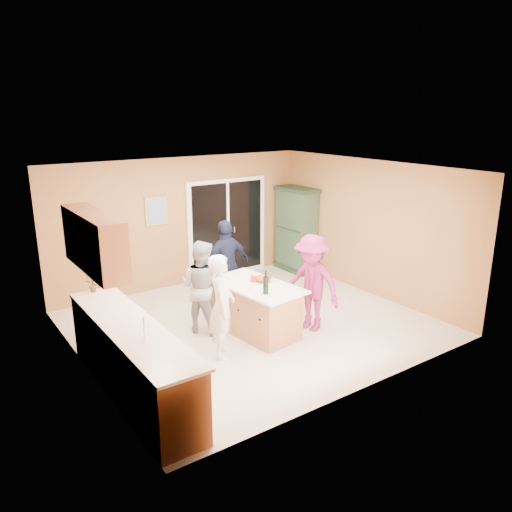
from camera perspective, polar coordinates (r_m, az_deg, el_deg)
floor at (r=8.53m, az=-0.45°, el=-7.75°), size 5.50×5.50×0.00m
ceiling at (r=7.83m, az=-0.49°, el=9.87°), size 5.50×5.00×0.10m
wall_back at (r=10.18m, az=-8.45°, el=3.83°), size 5.50×0.10×2.60m
wall_front at (r=6.28m, az=12.54°, el=-4.45°), size 5.50×0.10×2.60m
wall_left at (r=6.99m, az=-19.46°, el=-2.87°), size 0.10×5.00×2.60m
wall_right at (r=9.85m, az=12.88°, el=3.16°), size 0.10×5.00×2.60m
left_cabinet_run at (r=6.47m, az=-13.50°, el=-12.03°), size 0.65×3.05×1.24m
upper_cabinets at (r=6.68m, az=-18.02°, el=1.57°), size 0.35×1.60×0.75m
sliding_door at (r=10.70m, az=-3.27°, el=3.22°), size 1.90×0.07×2.10m
framed_picture at (r=9.88m, az=-11.32°, el=5.07°), size 0.46×0.04×0.56m
kitchen_island at (r=8.06m, az=0.00°, el=-6.22°), size 1.04×1.67×0.83m
green_hutch at (r=11.10m, az=4.63°, el=2.93°), size 0.53×1.01×1.86m
woman_white at (r=7.22m, az=-3.94°, el=-5.74°), size 0.62×0.68×1.55m
woman_grey at (r=8.06m, az=-6.23°, el=-3.49°), size 0.88×0.93×1.52m
woman_navy at (r=8.97m, az=-3.38°, el=-0.97°), size 0.99×0.49×1.63m
woman_magenta at (r=8.11m, az=6.37°, el=-3.08°), size 0.85×1.15×1.60m
serving_bowl at (r=8.04m, az=0.78°, el=-2.68°), size 0.28×0.28×0.07m
tulip_vase at (r=7.60m, az=-18.26°, el=-2.63°), size 0.22×0.17×0.36m
tumbler_near at (r=7.98m, az=1.39°, el=-2.66°), size 0.10×0.10×0.11m
tumbler_far at (r=8.01m, az=-0.40°, el=-2.62°), size 0.09×0.09×0.10m
wine_bottle at (r=7.47m, az=1.12°, el=-3.30°), size 0.08×0.08×0.37m
white_plate at (r=7.61m, az=-0.92°, el=-4.03°), size 0.24×0.24×0.02m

